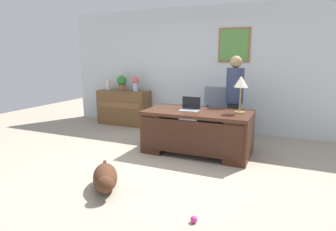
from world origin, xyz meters
The scene contains 13 objects.
ground_plane centered at (0.00, 0.00, 0.00)m, with size 12.00×12.00×0.00m, color #9E937F.
back_wall centered at (0.00, 2.60, 1.35)m, with size 7.00×0.16×2.70m.
desk centered at (0.29, 0.91, 0.40)m, with size 1.77×0.93×0.73m.
credenza centered at (-2.01, 2.25, 0.41)m, with size 1.27×0.50×0.83m.
armchair centered at (0.40, 1.86, 0.47)m, with size 0.60×0.59×1.03m.
person_standing centered at (0.75, 1.71, 0.85)m, with size 0.32×0.32×1.65m.
dog_lying centered at (-0.32, -0.88, 0.16)m, with size 0.60×0.68×0.30m.
laptop centered at (0.15, 0.92, 0.79)m, with size 0.32×0.22×0.22m.
desk_lamp centered at (0.97, 1.02, 1.20)m, with size 0.22×0.22×0.60m.
vase_with_flowers centered at (-1.68, 2.25, 1.02)m, with size 0.17×0.17×0.35m.
vase_empty centered at (-2.45, 2.25, 0.95)m, with size 0.11×0.11×0.24m, color silver.
potted_plant centered at (-2.04, 2.25, 1.02)m, with size 0.24×0.24×0.36m.
dog_toy_ball centered at (0.92, -1.13, 0.04)m, with size 0.07×0.07×0.07m, color #D8338C.
Camera 1 is at (1.70, -3.58, 1.63)m, focal length 30.32 mm.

